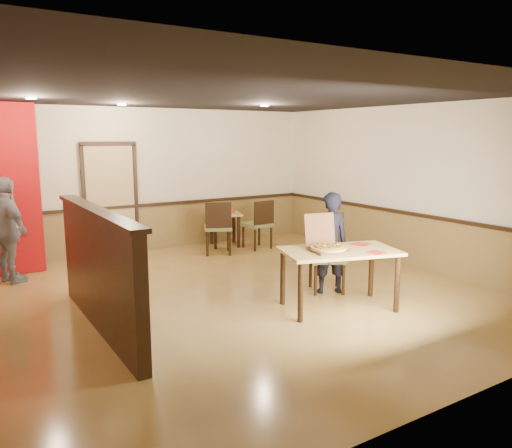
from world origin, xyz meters
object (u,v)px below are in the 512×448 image
(side_table, at_px, (225,221))
(pizza_box, at_px, (327,246))
(side_chair_left, at_px, (218,225))
(side_chair_right, at_px, (259,222))
(condiment, at_px, (233,209))
(diner, at_px, (330,243))
(passerby, at_px, (8,230))
(diner_chair, at_px, (326,254))
(main_table, at_px, (339,258))

(side_table, xyz_separation_m, pizza_box, (-0.74, -4.14, 0.33))
(side_chair_left, distance_m, pizza_box, 3.54)
(side_chair_right, height_order, condiment, side_chair_right)
(diner, relative_size, passerby, 0.89)
(diner_chair, bearing_deg, side_chair_left, 124.29)
(side_chair_left, bearing_deg, condiment, -115.74)
(side_chair_left, height_order, passerby, passerby)
(main_table, bearing_deg, diner, 77.15)
(side_chair_right, bearing_deg, pizza_box, 66.81)
(diner_chair, relative_size, side_table, 1.23)
(diner, xyz_separation_m, pizza_box, (-0.51, -0.54, 0.11))
(condiment, bearing_deg, pizza_box, -102.37)
(passerby, bearing_deg, main_table, -158.19)
(main_table, bearing_deg, passerby, 151.02)
(main_table, distance_m, side_chair_right, 3.71)
(diner, distance_m, condiment, 3.51)
(main_table, distance_m, pizza_box, 0.25)
(diner, distance_m, passerby, 4.91)
(side_chair_left, bearing_deg, side_chair_right, -155.29)
(side_chair_left, distance_m, condiment, 0.83)
(side_table, height_order, pizza_box, pizza_box)
(passerby, xyz_separation_m, pizza_box, (3.36, -3.56, 0.03))
(condiment, bearing_deg, diner, -96.13)
(side_chair_right, height_order, pizza_box, pizza_box)
(passerby, bearing_deg, diner_chair, -148.87)
(main_table, height_order, diner_chair, diner_chair)
(side_chair_left, bearing_deg, main_table, 113.64)
(diner_chair, relative_size, side_chair_left, 0.96)
(main_table, height_order, passerby, passerby)
(main_table, xyz_separation_m, pizza_box, (-0.18, 0.05, 0.17))
(diner_chair, xyz_separation_m, side_table, (0.17, 3.46, -0.03))
(passerby, bearing_deg, condiment, -106.30)
(side_chair_right, relative_size, passerby, 0.60)
(diner, bearing_deg, side_table, -71.68)
(diner_chair, height_order, side_chair_right, same)
(diner_chair, distance_m, diner, 0.25)
(diner_chair, distance_m, condiment, 3.37)
(main_table, xyz_separation_m, condiment, (0.71, 4.08, 0.08))
(side_chair_left, height_order, side_chair_right, side_chair_left)
(diner_chair, relative_size, passerby, 0.60)
(main_table, bearing_deg, diner_chair, 78.51)
(passerby, bearing_deg, diner, -150.61)
(main_table, distance_m, passerby, 5.06)
(pizza_box, bearing_deg, side_chair_left, 98.11)
(side_chair_right, bearing_deg, diner_chair, 73.09)
(side_table, relative_size, pizza_box, 1.38)
(side_table, distance_m, condiment, 0.31)
(main_table, distance_m, diner_chair, 0.84)
(side_chair_right, bearing_deg, diner, 72.60)
(side_chair_left, distance_m, side_chair_right, 0.94)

